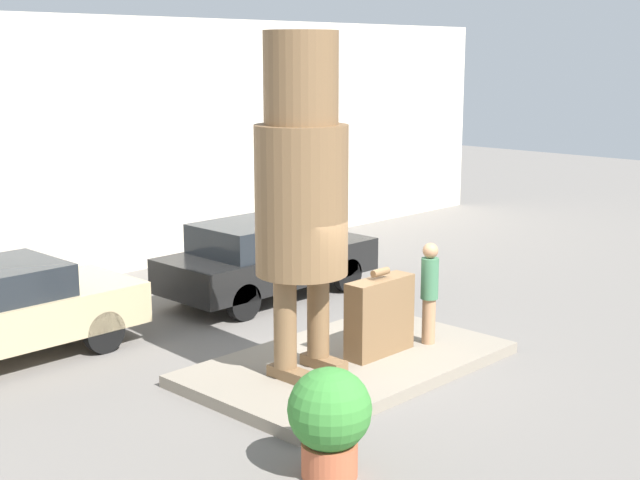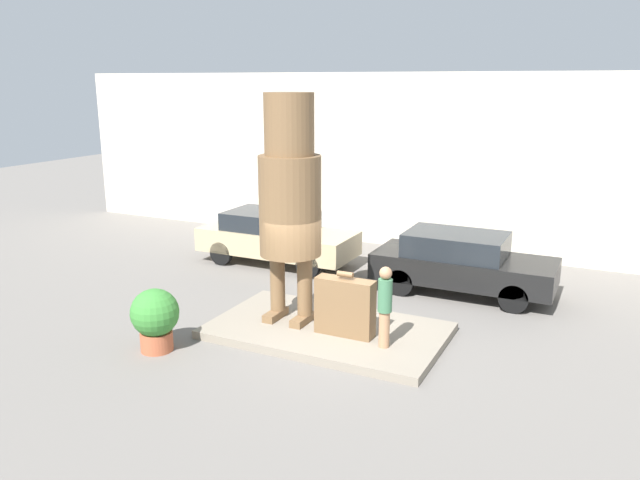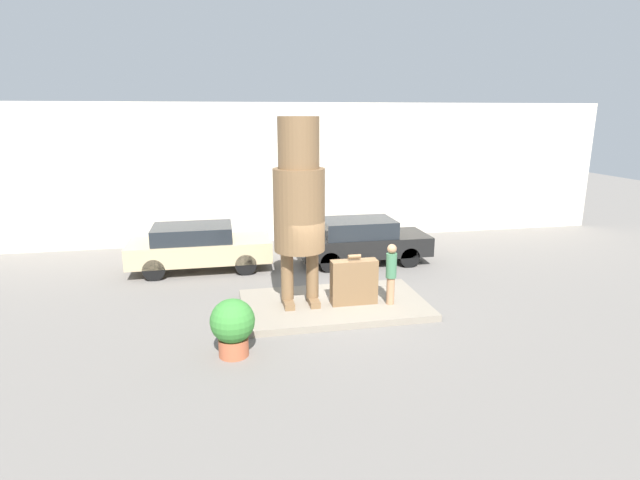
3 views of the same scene
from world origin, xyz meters
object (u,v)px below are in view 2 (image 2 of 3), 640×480
Objects in this scene: parked_car_tan at (276,236)px; planter_pot at (155,317)px; statue_figure at (290,191)px; giant_suitcase at (345,307)px; tourist at (385,304)px; parked_car_black at (461,262)px.

planter_pot is at bearing -81.93° from parked_car_tan.
statue_figure is at bearing -56.26° from parked_car_tan.
tourist reaches higher than giant_suitcase.
parked_car_black reaches higher than planter_pot.
giant_suitcase is at bearing -11.24° from statue_figure.
planter_pot is (-1.88, -2.34, -2.36)m from statue_figure.
tourist is at bearing 23.08° from planter_pot.
parked_car_tan is 5.68m from parked_car_black.
parked_car_black is (0.47, 4.42, -0.25)m from tourist.
statue_figure reaches higher than giant_suitcase.
parked_car_tan is at bearing 177.03° from parked_car_black.
tourist reaches higher than planter_pot.
planter_pot is (-4.75, -6.24, -0.12)m from parked_car_black.
parked_car_black is (1.44, 4.19, 0.05)m from giant_suitcase.
parked_car_tan reaches higher than giant_suitcase.
parked_car_tan is at bearing 133.41° from giant_suitcase.
statue_figure is 1.09× the size of parked_car_black.
parked_car_tan is at bearing 98.07° from planter_pot.
parked_car_black is at bearing -2.97° from parked_car_tan.
giant_suitcase is 3.90m from planter_pot.
planter_pot is (-3.31, -2.06, -0.07)m from giant_suitcase.
tourist is 1.28× the size of planter_pot.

